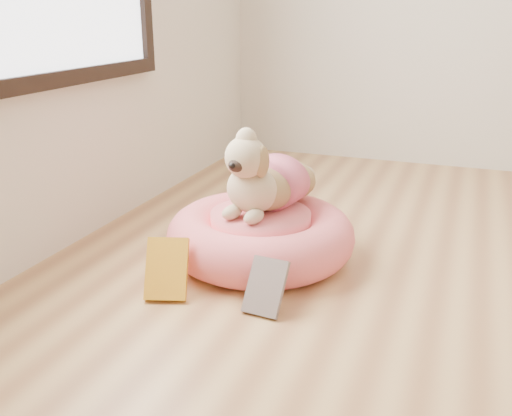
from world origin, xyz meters
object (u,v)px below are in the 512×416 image
(book_yellow, at_px, (167,269))
(book_white, at_px, (266,287))
(pet_bed, at_px, (261,236))
(dog, at_px, (265,166))

(book_yellow, xyz_separation_m, book_white, (0.34, 0.02, -0.01))
(book_white, bearing_deg, pet_bed, 117.28)
(dog, height_order, book_white, dog)
(pet_bed, distance_m, dog, 0.27)
(pet_bed, xyz_separation_m, book_yellow, (-0.19, -0.40, 0.01))
(book_yellow, bearing_deg, dog, 48.76)
(book_yellow, height_order, book_white, book_yellow)
(pet_bed, distance_m, book_white, 0.41)
(book_white, bearing_deg, book_yellow, -172.00)
(pet_bed, relative_size, dog, 1.54)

